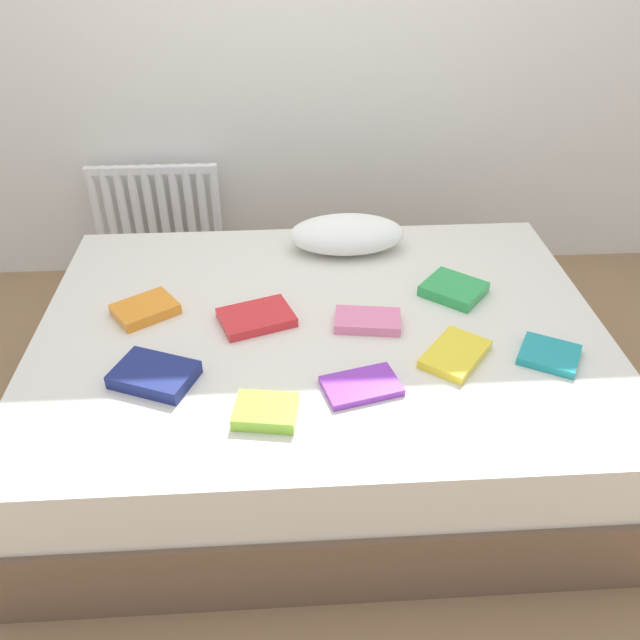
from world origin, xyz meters
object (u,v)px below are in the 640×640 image
at_px(radiator, 157,214).
at_px(textbook_orange, 145,309).
at_px(textbook_lime, 266,412).
at_px(textbook_red, 256,318).
at_px(bed, 321,379).
at_px(textbook_yellow, 455,354).
at_px(pillow, 347,234).
at_px(textbook_pink, 367,321).
at_px(textbook_purple, 361,386).
at_px(textbook_green, 454,289).
at_px(textbook_navy, 154,375).
at_px(textbook_teal, 549,355).

bearing_deg(radiator, textbook_orange, -83.09).
height_order(textbook_lime, textbook_red, textbook_lime).
bearing_deg(bed, textbook_yellow, -27.65).
bearing_deg(pillow, textbook_yellow, -69.41).
height_order(textbook_pink, textbook_orange, textbook_orange).
distance_m(textbook_pink, textbook_yellow, 0.33).
bearing_deg(textbook_lime, textbook_pink, 60.59).
bearing_deg(textbook_pink, textbook_purple, -91.93).
bearing_deg(textbook_red, bed, -25.94).
bearing_deg(textbook_orange, textbook_lime, -86.24).
xyz_separation_m(textbook_green, textbook_navy, (-1.04, -0.44, 0.00)).
distance_m(radiator, textbook_green, 1.64).
distance_m(textbook_lime, textbook_teal, 0.94).
relative_size(bed, textbook_teal, 11.14).
distance_m(pillow, textbook_purple, 0.89).
xyz_separation_m(textbook_red, textbook_yellow, (0.65, -0.25, -0.00)).
relative_size(textbook_orange, textbook_yellow, 0.88).
relative_size(textbook_navy, textbook_purple, 1.06).
relative_size(bed, pillow, 4.23).
xyz_separation_m(textbook_navy, textbook_purple, (0.63, -0.08, -0.01)).
distance_m(textbook_lime, textbook_red, 0.49).
height_order(bed, textbook_lime, textbook_lime).
xyz_separation_m(textbook_orange, textbook_yellow, (1.04, -0.32, -0.00)).
xyz_separation_m(textbook_pink, textbook_yellow, (0.26, -0.20, -0.00)).
bearing_deg(textbook_yellow, textbook_orange, 111.53).
distance_m(textbook_pink, textbook_lime, 0.56).
height_order(textbook_pink, textbook_lime, textbook_lime).
bearing_deg(radiator, textbook_green, -39.61).
bearing_deg(textbook_lime, textbook_orange, 136.57).
relative_size(radiator, textbook_red, 2.60).
bearing_deg(pillow, textbook_purple, -92.53).
distance_m(textbook_green, textbook_red, 0.74).
distance_m(radiator, textbook_lime, 1.76).
bearing_deg(textbook_yellow, radiator, 78.13).
height_order(bed, textbook_yellow, textbook_yellow).
xyz_separation_m(radiator, textbook_red, (0.53, -1.17, 0.15)).
bearing_deg(textbook_lime, textbook_teal, 22.36).
xyz_separation_m(textbook_green, textbook_purple, (-0.40, -0.51, -0.01)).
distance_m(radiator, textbook_orange, 1.12).
distance_m(textbook_purple, textbook_teal, 0.63).
height_order(bed, textbook_orange, textbook_orange).
distance_m(radiator, textbook_teal, 2.07).
bearing_deg(textbook_red, textbook_yellow, -40.31).
bearing_deg(textbook_lime, textbook_navy, 160.77).
bearing_deg(textbook_red, textbook_navy, -155.02).
distance_m(radiator, textbook_purple, 1.78).
xyz_separation_m(textbook_pink, textbook_green, (0.34, 0.18, 0.00)).
bearing_deg(textbook_green, textbook_teal, -21.34).
xyz_separation_m(textbook_orange, textbook_lime, (0.43, -0.56, 0.00)).
height_order(textbook_green, textbook_red, textbook_green).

